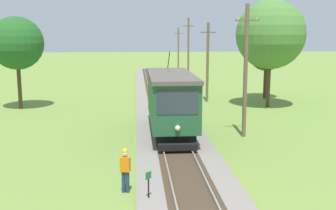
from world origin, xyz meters
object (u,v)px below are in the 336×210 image
(tree_left_far, at_px, (17,43))
(utility_pole_mid, at_px, (208,62))
(utility_pole_near_tram, at_px, (246,70))
(utility_pole_distant, at_px, (178,50))
(tree_left_near, at_px, (266,54))
(utility_pole_far, at_px, (188,50))
(track_worker, at_px, (125,168))
(red_tram, at_px, (171,101))
(trackside_signal_marker, at_px, (148,185))
(tree_right_near, at_px, (271,35))

(tree_left_far, bearing_deg, utility_pole_mid, 8.10)
(utility_pole_near_tram, xyz_separation_m, utility_pole_distant, (0.00, 38.44, -0.38))
(tree_left_near, bearing_deg, tree_left_far, -170.25)
(tree_left_near, xyz_separation_m, tree_left_far, (-21.97, -3.78, 1.10))
(utility_pole_far, distance_m, track_worker, 35.54)
(red_tram, relative_size, track_worker, 4.79)
(utility_pole_distant, bearing_deg, tree_left_near, -76.27)
(tree_left_far, bearing_deg, tree_left_near, 9.75)
(utility_pole_near_tram, distance_m, utility_pole_mid, 12.83)
(tree_left_far, bearing_deg, red_tram, -40.86)
(tree_left_near, distance_m, tree_left_far, 22.32)
(red_tram, bearing_deg, utility_pole_distant, 83.41)
(trackside_signal_marker, relative_size, tree_left_far, 0.16)
(track_worker, distance_m, tree_right_near, 21.96)
(trackside_signal_marker, bearing_deg, utility_pole_distant, 82.78)
(utility_pole_near_tram, xyz_separation_m, utility_pole_far, (-0.00, 26.47, 0.11))
(red_tram, xyz_separation_m, tree_left_far, (-11.69, 10.11, 3.19))
(utility_pole_far, relative_size, utility_pole_distant, 1.14)
(utility_pole_distant, distance_m, tree_left_near, 24.84)
(utility_pole_mid, distance_m, tree_right_near, 6.12)
(track_worker, distance_m, tree_left_far, 21.36)
(red_tram, distance_m, tree_left_near, 17.41)
(tree_left_far, bearing_deg, utility_pole_far, 44.73)
(red_tram, height_order, trackside_signal_marker, red_tram)
(utility_pole_near_tram, distance_m, track_worker, 11.19)
(track_worker, xyz_separation_m, tree_left_near, (12.81, 22.56, 3.30))
(utility_pole_mid, bearing_deg, trackside_signal_marker, -105.29)
(red_tram, xyz_separation_m, utility_pole_distant, (4.39, 38.02, 1.45))
(utility_pole_distant, distance_m, track_worker, 47.27)
(red_tram, relative_size, tree_left_near, 1.43)
(utility_pole_distant, relative_size, tree_left_far, 0.94)
(utility_pole_near_tram, distance_m, utility_pole_distant, 38.44)
(trackside_signal_marker, height_order, tree_right_near, tree_right_near)
(utility_pole_near_tram, bearing_deg, utility_pole_far, 90.00)
(trackside_signal_marker, bearing_deg, tree_right_near, 60.54)
(red_tram, bearing_deg, tree_left_near, 53.49)
(red_tram, xyz_separation_m, track_worker, (-2.52, -8.67, -1.21))
(trackside_signal_marker, bearing_deg, track_worker, 130.16)
(red_tram, xyz_separation_m, utility_pole_near_tram, (4.39, -0.42, 1.83))
(utility_pole_distant, height_order, tree_left_near, utility_pole_distant)
(utility_pole_far, xyz_separation_m, utility_pole_distant, (0.00, 11.97, -0.50))
(tree_right_near, bearing_deg, tree_left_far, 177.68)
(red_tram, xyz_separation_m, tree_right_near, (9.06, 9.27, 3.88))
(utility_pole_near_tram, relative_size, trackside_signal_marker, 6.66)
(utility_pole_near_tram, height_order, trackside_signal_marker, utility_pole_near_tram)
(utility_pole_near_tram, distance_m, tree_right_near, 10.95)
(tree_right_near, xyz_separation_m, tree_left_far, (-20.75, 0.84, -0.69))
(utility_pole_near_tram, bearing_deg, track_worker, -129.95)
(utility_pole_far, xyz_separation_m, tree_right_near, (4.67, -16.77, 1.94))
(red_tram, bearing_deg, track_worker, -106.22)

